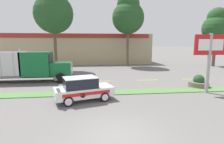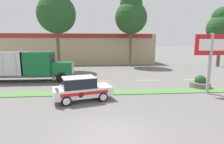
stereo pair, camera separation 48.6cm
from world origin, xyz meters
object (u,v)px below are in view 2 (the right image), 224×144
object	(u,v)px
store_sign_post	(211,51)
rally_car	(81,88)
dump_truck_lead	(31,66)
stone_planter	(200,83)

from	to	relation	value
store_sign_post	rally_car	bearing A→B (deg)	-174.76
dump_truck_lead	rally_car	distance (m)	9.45
dump_truck_lead	store_sign_post	world-z (taller)	store_sign_post
rally_car	store_sign_post	distance (m)	10.53
rally_car	store_sign_post	world-z (taller)	store_sign_post
rally_car	store_sign_post	xyz separation A→B (m)	(10.17, 0.93, 2.56)
dump_truck_lead	store_sign_post	bearing A→B (deg)	-21.05
rally_car	stone_planter	world-z (taller)	rally_car
store_sign_post	stone_planter	bearing A→B (deg)	74.68
dump_truck_lead	store_sign_post	size ratio (longest dim) A/B	2.28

